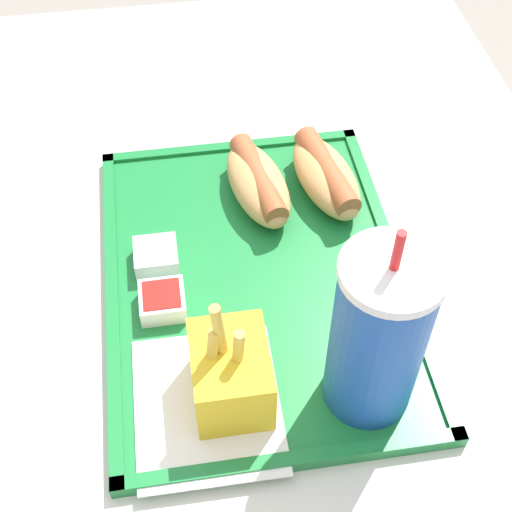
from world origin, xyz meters
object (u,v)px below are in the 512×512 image
at_px(soda_cup, 378,336).
at_px(sauce_cup_mayo, 156,256).
at_px(hot_dog_near, 258,183).
at_px(sauce_cup_ketchup, 162,301).
at_px(fries_carton, 226,374).
at_px(hot_dog_far, 326,175).

distance_m(soda_cup, sauce_cup_mayo, 0.25).
xyz_separation_m(hot_dog_near, sauce_cup_ketchup, (0.13, -0.11, -0.01)).
bearing_deg(sauce_cup_mayo, hot_dog_near, 123.70).
height_order(soda_cup, fries_carton, soda_cup).
bearing_deg(sauce_cup_mayo, hot_dog_far, 112.03).
height_order(sauce_cup_mayo, sauce_cup_ketchup, same).
distance_m(hot_dog_far, sauce_cup_mayo, 0.20).
height_order(soda_cup, sauce_cup_mayo, soda_cup).
xyz_separation_m(hot_dog_near, sauce_cup_mayo, (0.07, -0.11, -0.01)).
bearing_deg(soda_cup, sauce_cup_ketchup, -124.78).
distance_m(hot_dog_near, sauce_cup_ketchup, 0.17).
xyz_separation_m(hot_dog_far, hot_dog_near, (-0.00, -0.07, -0.00)).
bearing_deg(hot_dog_far, hot_dog_near, -90.00).
relative_size(hot_dog_far, sauce_cup_ketchup, 3.25).
bearing_deg(sauce_cup_ketchup, fries_carton, 25.10).
distance_m(soda_cup, hot_dog_near, 0.26).
relative_size(soda_cup, fries_carton, 1.70).
relative_size(sauce_cup_mayo, sauce_cup_ketchup, 1.00).
bearing_deg(hot_dog_near, hot_dog_far, 90.00).
height_order(hot_dog_near, fries_carton, fries_carton).
xyz_separation_m(hot_dog_near, fries_carton, (0.23, -0.06, 0.01)).
relative_size(fries_carton, sauce_cup_ketchup, 2.82).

